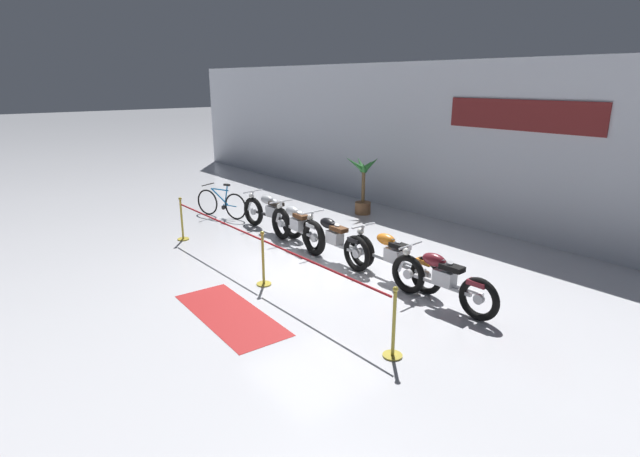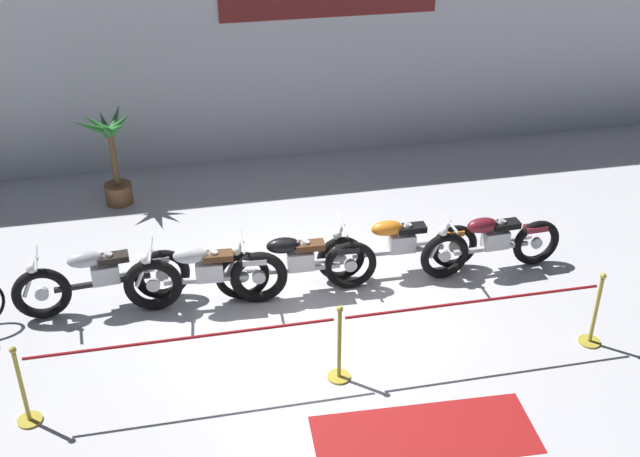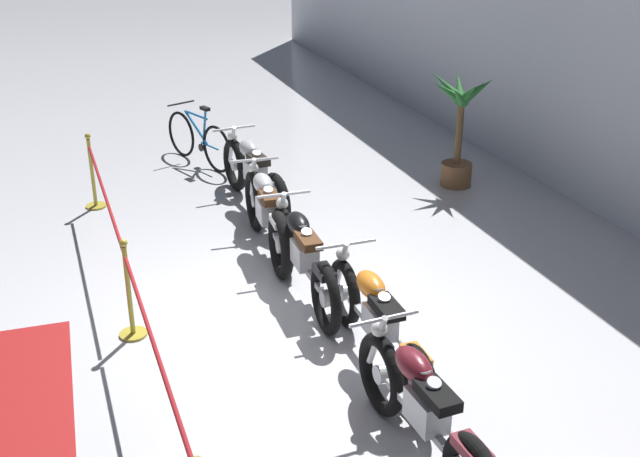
% 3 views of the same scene
% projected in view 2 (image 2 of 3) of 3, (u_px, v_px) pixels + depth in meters
% --- Properties ---
extents(ground_plane, '(120.00, 120.00, 0.00)m').
position_uv_depth(ground_plane, '(311.00, 314.00, 10.76)').
color(ground_plane, silver).
extents(back_wall, '(28.00, 0.29, 4.20)m').
position_uv_depth(back_wall, '(253.00, 46.00, 14.02)').
color(back_wall, silver).
rests_on(back_wall, ground).
extents(motorcycle_silver_0, '(2.33, 0.62, 0.96)m').
position_uv_depth(motorcycle_silver_0, '(102.00, 278.00, 10.66)').
color(motorcycle_silver_0, black).
rests_on(motorcycle_silver_0, ground).
extents(motorcycle_silver_1, '(2.19, 0.62, 0.97)m').
position_uv_depth(motorcycle_silver_1, '(205.00, 276.00, 10.70)').
color(motorcycle_silver_1, black).
rests_on(motorcycle_silver_1, ground).
extents(motorcycle_black_2, '(2.25, 0.62, 0.95)m').
position_uv_depth(motorcycle_black_2, '(296.00, 264.00, 10.95)').
color(motorcycle_black_2, black).
rests_on(motorcycle_black_2, ground).
extents(motorcycle_orange_3, '(2.38, 0.62, 0.93)m').
position_uv_depth(motorcycle_orange_3, '(398.00, 246.00, 11.40)').
color(motorcycle_orange_3, black).
rests_on(motorcycle_orange_3, ground).
extents(motorcycle_maroon_4, '(2.15, 0.62, 0.94)m').
position_uv_depth(motorcycle_maroon_4, '(491.00, 243.00, 11.45)').
color(motorcycle_maroon_4, black).
rests_on(motorcycle_maroon_4, ground).
extents(potted_palm_left_of_row, '(0.98, 0.94, 1.68)m').
position_uv_depth(potted_palm_left_of_row, '(112.00, 155.00, 13.03)').
color(potted_palm_left_of_row, brown).
rests_on(potted_palm_left_of_row, ground).
extents(stanchion_far_left, '(6.93, 0.28, 1.05)m').
position_uv_depth(stanchion_far_left, '(220.00, 347.00, 9.06)').
color(stanchion_far_left, gold).
rests_on(stanchion_far_left, ground).
extents(stanchion_mid_left, '(0.28, 0.28, 1.05)m').
position_uv_depth(stanchion_mid_left, '(339.00, 354.00, 9.47)').
color(stanchion_mid_left, gold).
rests_on(stanchion_mid_left, ground).
extents(stanchion_mid_right, '(0.28, 0.28, 1.05)m').
position_uv_depth(stanchion_mid_right, '(594.00, 320.00, 10.06)').
color(stanchion_mid_right, gold).
rests_on(stanchion_mid_right, ground).
extents(floor_banner, '(2.51, 1.07, 0.01)m').
position_uv_depth(floor_banner, '(425.00, 434.00, 8.83)').
color(floor_banner, maroon).
rests_on(floor_banner, ground).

